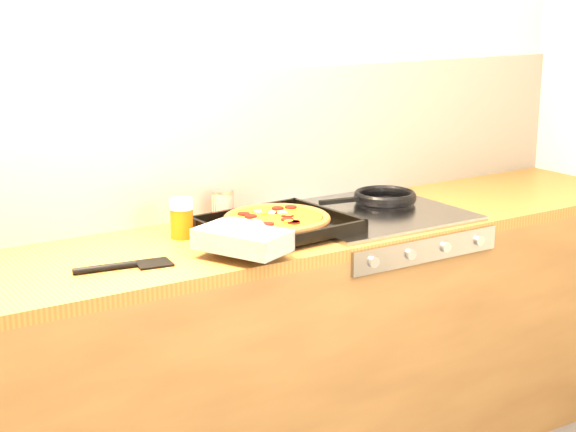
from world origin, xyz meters
TOP-DOWN VIEW (x-y plane):
  - room_shell at (0.00, 1.39)m, footprint 3.20×3.20m
  - counter_run at (0.00, 1.10)m, footprint 3.20×0.62m
  - stovetop at (0.45, 1.10)m, footprint 0.60×0.56m
  - pizza_on_tray at (-0.02, 1.03)m, footprint 0.59×0.54m
  - frying_pan at (0.56, 1.16)m, footprint 0.39×0.26m
  - tomato_can at (-0.02, 1.30)m, footprint 0.09×0.09m
  - juice_glass at (-0.23, 1.19)m, footprint 0.08×0.08m
  - wooden_spoon at (0.12, 1.30)m, footprint 0.30×0.05m
  - black_spatula at (-0.51, 0.99)m, footprint 0.29×0.10m

SIDE VIEW (x-z plane):
  - counter_run at x=0.00m, z-range 0.00..0.90m
  - stovetop at x=0.45m, z-range 0.90..0.92m
  - black_spatula at x=-0.51m, z-range 0.90..0.92m
  - wooden_spoon at x=0.12m, z-range 0.90..0.92m
  - frying_pan at x=0.56m, z-range 0.92..0.95m
  - pizza_on_tray at x=-0.02m, z-range 0.91..0.98m
  - tomato_can at x=-0.02m, z-range 0.90..1.01m
  - juice_glass at x=-0.23m, z-range 0.90..1.03m
  - room_shell at x=0.00m, z-range -0.45..2.75m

